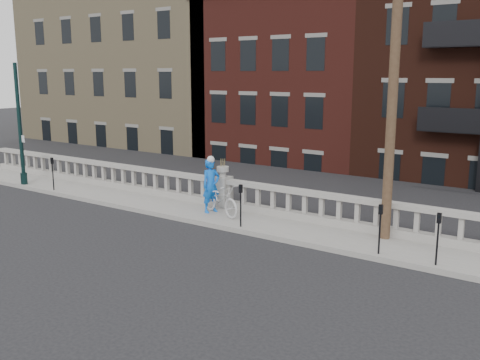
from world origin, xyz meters
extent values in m
plane|color=black|center=(0.00, 0.00, 0.00)|extent=(120.00, 120.00, 0.00)
cube|color=gray|center=(0.00, 3.00, 0.07)|extent=(32.00, 2.20, 0.15)
cube|color=gray|center=(0.00, 3.95, 0.28)|extent=(28.00, 0.34, 0.25)
cube|color=gray|center=(0.00, 3.95, 1.10)|extent=(28.00, 0.34, 0.16)
cube|color=gray|center=(0.00, 3.95, 0.70)|extent=(0.55, 0.55, 1.10)
cylinder|color=gray|center=(0.00, 3.95, 1.35)|extent=(0.24, 0.24, 0.20)
cylinder|color=gray|center=(0.00, 3.95, 1.53)|extent=(0.44, 0.44, 0.18)
cube|color=#605E59|center=(0.00, 4.30, -2.42)|extent=(36.00, 0.50, 5.15)
cube|color=black|center=(0.00, 25.95, -5.25)|extent=(80.00, 44.00, 0.50)
cube|color=#595651|center=(-2.00, 8.45, -3.00)|extent=(16.00, 7.00, 4.00)
cube|color=#9A8863|center=(-17.00, 20.95, 5.00)|extent=(18.00, 16.00, 20.00)
cube|color=#4D1B16|center=(-4.00, 19.95, 2.00)|extent=(10.00, 14.00, 14.00)
cube|color=black|center=(-4.00, 19.95, 9.15)|extent=(10.30, 14.30, 0.30)
cylinder|color=#422D1E|center=(6.20, 3.60, 5.15)|extent=(0.28, 0.28, 10.00)
cylinder|color=black|center=(-9.50, 2.15, 0.40)|extent=(0.28, 0.28, 0.50)
cylinder|color=black|center=(-9.50, 2.15, 2.75)|extent=(0.16, 0.16, 5.20)
cube|color=silver|center=(-9.35, 2.15, 2.15)|extent=(0.22, 0.02, 0.30)
cylinder|color=black|center=(-7.43, 2.15, 0.70)|extent=(0.05, 0.05, 1.10)
cube|color=black|center=(-7.43, 2.15, 1.38)|extent=(0.10, 0.08, 0.26)
cube|color=black|center=(-7.43, 2.10, 1.42)|extent=(0.06, 0.01, 0.08)
cylinder|color=black|center=(2.04, 2.15, 0.70)|extent=(0.05, 0.05, 1.10)
cube|color=black|center=(2.04, 2.15, 1.38)|extent=(0.10, 0.08, 0.26)
cube|color=black|center=(2.04, 2.10, 1.42)|extent=(0.06, 0.01, 0.08)
cylinder|color=black|center=(6.55, 2.15, 0.70)|extent=(0.05, 0.05, 1.10)
cube|color=black|center=(6.55, 2.15, 1.38)|extent=(0.10, 0.08, 0.26)
cube|color=black|center=(6.55, 2.10, 1.42)|extent=(0.06, 0.01, 0.08)
cylinder|color=black|center=(8.05, 2.15, 0.70)|extent=(0.05, 0.05, 1.10)
cube|color=black|center=(8.05, 2.15, 1.38)|extent=(0.10, 0.08, 0.26)
cube|color=black|center=(8.05, 2.10, 1.42)|extent=(0.06, 0.01, 0.08)
imported|color=beige|center=(0.60, 3.00, 0.69)|extent=(2.16, 1.37, 1.07)
imported|color=blue|center=(0.16, 3.05, 1.09)|extent=(0.65, 0.79, 1.88)
camera|label=1|loc=(11.33, -11.21, 4.92)|focal=40.00mm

